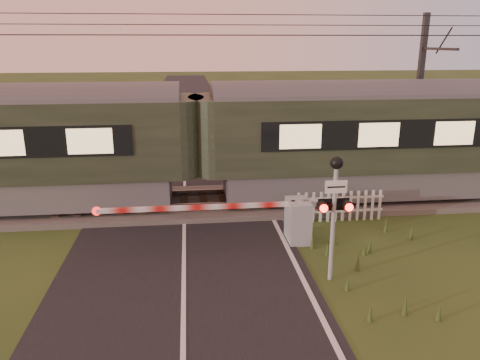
{
  "coord_description": "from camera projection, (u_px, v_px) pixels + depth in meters",
  "views": [
    {
      "loc": [
        0.23,
        -8.44,
        5.31
      ],
      "look_at": [
        1.52,
        3.2,
        1.84
      ],
      "focal_mm": 35.0,
      "sensor_mm": 36.0,
      "label": 1
    }
  ],
  "objects": [
    {
      "name": "crossing_signal",
      "position": [
        335.0,
        197.0,
        10.31
      ],
      "size": [
        0.75,
        0.33,
        2.94
      ],
      "color": "gray",
      "rests_on": "ground"
    },
    {
      "name": "boom_gate",
      "position": [
        289.0,
        219.0,
        12.8
      ],
      "size": [
        6.54,
        0.9,
        1.2
      ],
      "color": "gray",
      "rests_on": "ground"
    },
    {
      "name": "catenary_mast",
      "position": [
        419.0,
        96.0,
        17.85
      ],
      "size": [
        0.2,
        2.45,
        6.33
      ],
      "color": "#2D2D30",
      "rests_on": "ground"
    },
    {
      "name": "overhead_wires",
      "position": [
        178.0,
        27.0,
        14.09
      ],
      "size": [
        120.0,
        0.62,
        0.62
      ],
      "color": "black",
      "rests_on": "ground"
    },
    {
      "name": "picket_fence",
      "position": [
        339.0,
        206.0,
        14.28
      ],
      "size": [
        2.8,
        0.08,
        0.95
      ],
      "color": "silver",
      "rests_on": "ground"
    },
    {
      "name": "ground",
      "position": [
        183.0,
        313.0,
        9.53
      ],
      "size": [
        160.0,
        160.0,
        0.0
      ],
      "primitive_type": "plane",
      "color": "#2A3F18",
      "rests_on": "ground"
    },
    {
      "name": "road",
      "position": [
        184.0,
        319.0,
        9.31
      ],
      "size": [
        6.0,
        140.0,
        0.03
      ],
      "color": "black",
      "rests_on": "ground"
    },
    {
      "name": "train",
      "position": [
        197.0,
        142.0,
        15.15
      ],
      "size": [
        40.66,
        2.8,
        3.78
      ],
      "color": "slate",
      "rests_on": "ground"
    },
    {
      "name": "track_bed",
      "position": [
        184.0,
        204.0,
        15.7
      ],
      "size": [
        140.0,
        3.4,
        0.39
      ],
      "color": "#47423D",
      "rests_on": "ground"
    }
  ]
}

